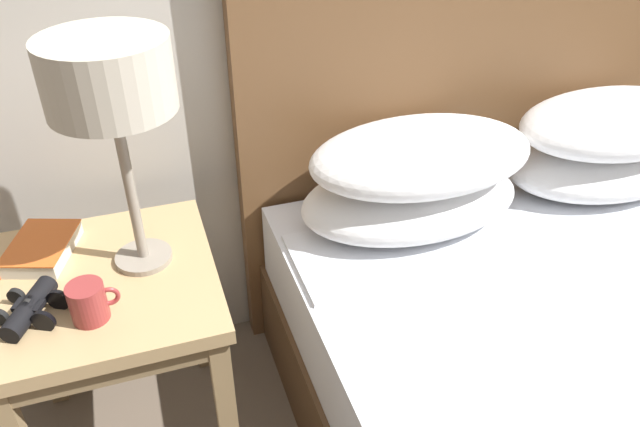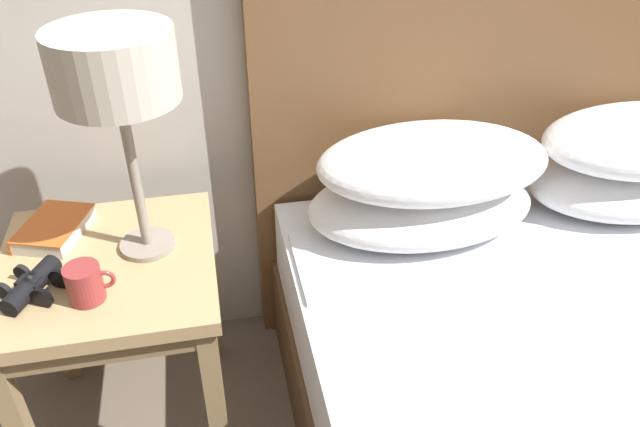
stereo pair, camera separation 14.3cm
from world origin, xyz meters
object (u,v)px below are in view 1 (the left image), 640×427
object	(u,v)px
book_on_nightstand	(41,248)
binoculars_pair	(30,308)
nightstand	(109,306)
coffee_mug	(89,302)
table_lamp	(109,82)
bed	(620,384)

from	to	relation	value
book_on_nightstand	binoculars_pair	distance (m)	0.22
nightstand	binoculars_pair	bearing A→B (deg)	-149.29
coffee_mug	nightstand	bearing A→B (deg)	79.91
nightstand	book_on_nightstand	bearing A→B (deg)	134.25
table_lamp	nightstand	bearing A→B (deg)	-158.63
nightstand	bed	world-z (taller)	bed
book_on_nightstand	coffee_mug	size ratio (longest dim) A/B	2.14
table_lamp	binoculars_pair	size ratio (longest dim) A/B	3.24
book_on_nightstand	coffee_mug	world-z (taller)	coffee_mug
table_lamp	bed	bearing A→B (deg)	-26.07
binoculars_pair	nightstand	bearing A→B (deg)	30.71
book_on_nightstand	bed	bearing A→B (deg)	-25.49
nightstand	bed	distance (m)	1.21
book_on_nightstand	binoculars_pair	world-z (taller)	binoculars_pair
bed	coffee_mug	size ratio (longest dim) A/B	17.84
nightstand	table_lamp	bearing A→B (deg)	21.37
nightstand	bed	size ratio (longest dim) A/B	0.31
binoculars_pair	coffee_mug	world-z (taller)	coffee_mug
table_lamp	coffee_mug	bearing A→B (deg)	-125.91
bed	book_on_nightstand	bearing A→B (deg)	154.51
table_lamp	book_on_nightstand	size ratio (longest dim) A/B	2.38
bed	binoculars_pair	bearing A→B (deg)	163.34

